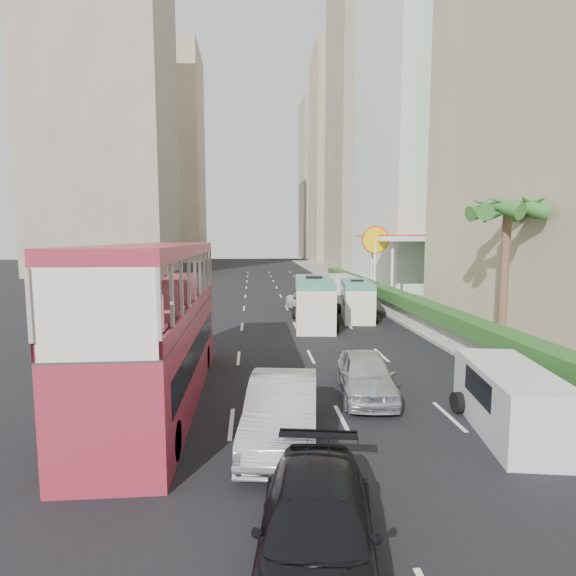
{
  "coord_description": "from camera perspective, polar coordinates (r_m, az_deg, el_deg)",
  "views": [
    {
      "loc": [
        -2.98,
        -14.33,
        5.27
      ],
      "look_at": [
        -1.5,
        4.0,
        3.2
      ],
      "focal_mm": 28.0,
      "sensor_mm": 36.0,
      "label": 1
    }
  ],
  "objects": [
    {
      "name": "tower_mid",
      "position": [
        77.86,
        11.99,
        20.95
      ],
      "size": [
        16.0,
        16.0,
        50.0
      ],
      "primitive_type": "cube",
      "color": "tan",
      "rests_on": "ground"
    },
    {
      "name": "car_silver_lane_a",
      "position": [
        12.35,
        -0.71,
        -18.83
      ],
      "size": [
        2.43,
        5.21,
        1.65
      ],
      "primitive_type": "imported",
      "rotation": [
        0.0,
        0.0,
        -0.14
      ],
      "color": "#BABDC2",
      "rests_on": "ground"
    },
    {
      "name": "car_black",
      "position": [
        8.45,
        3.57,
        -32.17
      ],
      "size": [
        2.63,
        4.95,
        1.37
      ],
      "primitive_type": "imported",
      "rotation": [
        0.0,
        0.0,
        -0.16
      ],
      "color": "black",
      "rests_on": "ground"
    },
    {
      "name": "kerb_wall",
      "position": [
        30.13,
        13.2,
        -2.52
      ],
      "size": [
        0.3,
        44.0,
        1.0
      ],
      "primitive_type": "cube",
      "color": "silver",
      "rests_on": "sidewalk"
    },
    {
      "name": "sidewalk",
      "position": [
        41.44,
        12.23,
        -0.91
      ],
      "size": [
        6.0,
        120.0,
        0.18
      ],
      "primitive_type": "cube",
      "color": "#99968C",
      "rests_on": "ground"
    },
    {
      "name": "minibus_near",
      "position": [
        27.09,
        3.29,
        -1.77
      ],
      "size": [
        2.7,
        6.57,
        2.84
      ],
      "primitive_type": "cube",
      "rotation": [
        0.0,
        0.0,
        -0.09
      ],
      "color": "silver",
      "rests_on": "ground"
    },
    {
      "name": "palm_tree",
      "position": [
        21.35,
        25.73,
        0.7
      ],
      "size": [
        0.36,
        0.36,
        6.4
      ],
      "primitive_type": "cylinder",
      "color": "brown",
      "rests_on": "sidewalk"
    },
    {
      "name": "ground_plane",
      "position": [
        15.56,
        6.89,
        -13.42
      ],
      "size": [
        200.0,
        200.0,
        0.0
      ],
      "primitive_type": "plane",
      "color": "black",
      "rests_on": "ground"
    },
    {
      "name": "shell_station",
      "position": [
        39.61,
        14.55,
        2.56
      ],
      "size": [
        6.5,
        8.0,
        5.5
      ],
      "primitive_type": "cube",
      "color": "silver",
      "rests_on": "ground"
    },
    {
      "name": "tower_far_a",
      "position": [
        99.8,
        7.29,
        16.01
      ],
      "size": [
        14.0,
        14.0,
        44.0
      ],
      "primitive_type": "cube",
      "color": "tan",
      "rests_on": "ground"
    },
    {
      "name": "van_asset",
      "position": [
        32.06,
        2.36,
        -3.05
      ],
      "size": [
        2.79,
        5.03,
        1.33
      ],
      "primitive_type": "imported",
      "rotation": [
        0.0,
        0.0,
        0.12
      ],
      "color": "silver",
      "rests_on": "ground"
    },
    {
      "name": "tower_left_b",
      "position": [
        107.53,
        -15.31,
        15.68
      ],
      "size": [
        16.0,
        16.0,
        46.0
      ],
      "primitive_type": "cube",
      "color": "tan",
      "rests_on": "ground"
    },
    {
      "name": "double_decker_bus",
      "position": [
        14.9,
        -16.28,
        -4.43
      ],
      "size": [
        2.5,
        11.0,
        5.06
      ],
      "primitive_type": "cube",
      "color": "maroon",
      "rests_on": "ground"
    },
    {
      "name": "tower_left_a",
      "position": [
        75.36,
        -22.29,
        21.92
      ],
      "size": [
        18.0,
        18.0,
        52.0
      ],
      "primitive_type": "cube",
      "color": "tan",
      "rests_on": "ground"
    },
    {
      "name": "tower_far_b",
      "position": [
        120.91,
        5.08,
        13.38
      ],
      "size": [
        14.0,
        14.0,
        40.0
      ],
      "primitive_type": "cube",
      "color": "tan",
      "rests_on": "ground"
    },
    {
      "name": "tower_stripe",
      "position": [
        57.79,
        19.95,
        30.29
      ],
      "size": [
        16.0,
        18.0,
        58.0
      ],
      "primitive_type": "cube",
      "color": "white",
      "rests_on": "ground"
    },
    {
      "name": "minibus_far",
      "position": [
        29.82,
        8.69,
        -1.47
      ],
      "size": [
        2.56,
        5.68,
        2.43
      ],
      "primitive_type": "cube",
      "rotation": [
        0.0,
        0.0,
        -0.14
      ],
      "color": "silver",
      "rests_on": "ground"
    },
    {
      "name": "panel_van_near",
      "position": [
        13.87,
        26.42,
        -12.69
      ],
      "size": [
        2.49,
        4.66,
        1.77
      ],
      "primitive_type": "cube",
      "rotation": [
        0.0,
        0.0,
        -0.17
      ],
      "color": "silver",
      "rests_on": "ground"
    },
    {
      "name": "hedge",
      "position": [
        30.02,
        13.24,
        -0.91
      ],
      "size": [
        1.1,
        44.0,
        0.7
      ],
      "primitive_type": "cube",
      "color": "#2D6626",
      "rests_on": "kerb_wall"
    },
    {
      "name": "panel_van_far",
      "position": [
        36.09,
        6.66,
        -0.24
      ],
      "size": [
        2.48,
        5.66,
        2.23
      ],
      "primitive_type": "cube",
      "rotation": [
        0.0,
        0.0,
        0.05
      ],
      "color": "silver",
      "rests_on": "ground"
    },
    {
      "name": "car_silver_lane_b",
      "position": [
        15.66,
        9.82,
        -13.34
      ],
      "size": [
        2.2,
        4.45,
        1.46
      ],
      "primitive_type": "imported",
      "rotation": [
        0.0,
        0.0,
        -0.11
      ],
      "color": "#BABDC2",
      "rests_on": "ground"
    }
  ]
}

